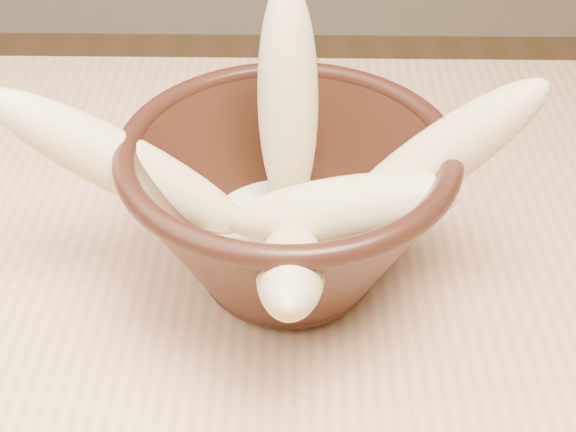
# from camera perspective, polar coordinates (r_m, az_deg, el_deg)

# --- Properties ---
(table) EXTENTS (1.20, 0.80, 0.75)m
(table) POSITION_cam_1_polar(r_m,az_deg,el_deg) (0.62, 11.91, -13.27)
(table) COLOR tan
(table) RESTS_ON ground
(bowl) EXTENTS (0.22, 0.22, 0.12)m
(bowl) POSITION_cam_1_polar(r_m,az_deg,el_deg) (0.54, 0.00, 0.86)
(bowl) COLOR black
(bowl) RESTS_ON table
(milk_puddle) EXTENTS (0.13, 0.13, 0.02)m
(milk_puddle) POSITION_cam_1_polar(r_m,az_deg,el_deg) (0.56, 0.00, -1.56)
(milk_puddle) COLOR #F8EAC7
(milk_puddle) RESTS_ON bowl
(banana_upright) EXTENTS (0.05, 0.08, 0.17)m
(banana_upright) POSITION_cam_1_polar(r_m,az_deg,el_deg) (0.55, 0.00, 8.15)
(banana_upright) COLOR #D3B97C
(banana_upright) RESTS_ON bowl
(banana_left) EXTENTS (0.19, 0.04, 0.14)m
(banana_left) POSITION_cam_1_polar(r_m,az_deg,el_deg) (0.54, -11.64, 3.58)
(banana_left) COLOR #D3B97C
(banana_left) RESTS_ON bowl
(banana_right) EXTENTS (0.16, 0.04, 0.15)m
(banana_right) POSITION_cam_1_polar(r_m,az_deg,el_deg) (0.53, 10.18, 3.73)
(banana_right) COLOR #D3B97C
(banana_right) RESTS_ON bowl
(banana_across) EXTENTS (0.16, 0.05, 0.08)m
(banana_across) POSITION_cam_1_polar(r_m,az_deg,el_deg) (0.52, 3.94, 0.57)
(banana_across) COLOR #D3B97C
(banana_across) RESTS_ON bowl
(banana_front) EXTENTS (0.04, 0.16, 0.11)m
(banana_front) POSITION_cam_1_polar(r_m,az_deg,el_deg) (0.48, 0.22, -3.74)
(banana_front) COLOR #D3B97C
(banana_front) RESTS_ON bowl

